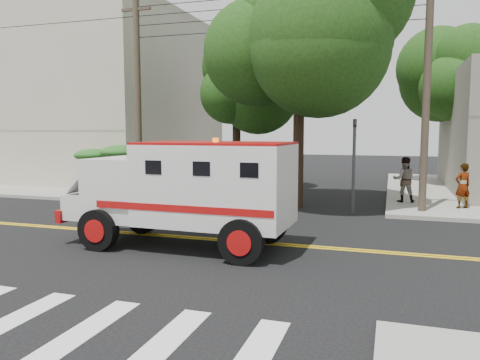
% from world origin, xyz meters
% --- Properties ---
extents(ground, '(100.00, 100.00, 0.00)m').
position_xyz_m(ground, '(0.00, 0.00, 0.00)').
color(ground, black).
rests_on(ground, ground).
extents(sidewalk_nw, '(17.00, 17.00, 0.15)m').
position_xyz_m(sidewalk_nw, '(-13.50, 13.50, 0.07)').
color(sidewalk_nw, gray).
rests_on(sidewalk_nw, ground).
extents(building_left, '(16.00, 14.00, 10.00)m').
position_xyz_m(building_left, '(-15.50, 15.00, 5.15)').
color(building_left, '#B0AC91').
rests_on(building_left, sidewalk_nw).
extents(utility_pole_left, '(0.28, 0.28, 9.00)m').
position_xyz_m(utility_pole_left, '(-5.60, 6.00, 4.50)').
color(utility_pole_left, '#382D23').
rests_on(utility_pole_left, ground).
extents(utility_pole_right, '(0.28, 0.28, 9.00)m').
position_xyz_m(utility_pole_right, '(6.30, 6.20, 4.50)').
color(utility_pole_right, '#382D23').
rests_on(utility_pole_right, ground).
extents(tree_main, '(6.08, 5.70, 9.85)m').
position_xyz_m(tree_main, '(1.94, 6.21, 7.20)').
color(tree_main, black).
rests_on(tree_main, ground).
extents(tree_left, '(4.48, 4.20, 7.70)m').
position_xyz_m(tree_left, '(-2.68, 11.79, 5.73)').
color(tree_left, black).
rests_on(tree_left, ground).
extents(tree_right, '(4.80, 4.50, 8.20)m').
position_xyz_m(tree_right, '(8.84, 15.77, 6.09)').
color(tree_right, black).
rests_on(tree_right, ground).
extents(traffic_signal, '(0.15, 0.18, 3.60)m').
position_xyz_m(traffic_signal, '(3.80, 5.60, 2.23)').
color(traffic_signal, '#3F3F42').
rests_on(traffic_signal, ground).
extents(accessibility_sign, '(0.45, 0.10, 2.02)m').
position_xyz_m(accessibility_sign, '(-6.20, 6.17, 1.37)').
color(accessibility_sign, '#3F3F42').
rests_on(accessibility_sign, ground).
extents(palm_planter, '(3.52, 2.63, 2.36)m').
position_xyz_m(palm_planter, '(-7.44, 6.62, 1.65)').
color(palm_planter, '#1E3314').
rests_on(palm_planter, sidewalk_nw).
extents(armored_truck, '(6.35, 2.68, 2.87)m').
position_xyz_m(armored_truck, '(-0.06, -1.02, 1.63)').
color(armored_truck, silver).
rests_on(armored_truck, ground).
extents(pedestrian_a, '(0.77, 0.68, 1.76)m').
position_xyz_m(pedestrian_a, '(7.82, 7.33, 1.03)').
color(pedestrian_a, gray).
rests_on(pedestrian_a, sidewalk_ne).
extents(pedestrian_b, '(0.98, 0.79, 1.91)m').
position_xyz_m(pedestrian_b, '(5.69, 8.34, 1.11)').
color(pedestrian_b, gray).
rests_on(pedestrian_b, sidewalk_ne).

